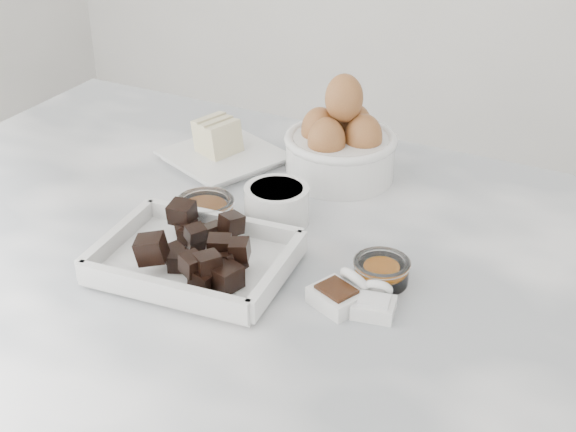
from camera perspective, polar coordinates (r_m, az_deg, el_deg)
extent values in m
cube|color=white|center=(1.03, -1.76, -3.40)|extent=(1.20, 0.80, 0.04)
cube|color=white|center=(0.98, -6.59, -3.50)|extent=(0.23, 0.18, 0.01)
cube|color=white|center=(1.24, -4.59, 4.10)|extent=(0.18, 0.18, 0.01)
cube|color=white|center=(1.24, -4.60, 4.39)|extent=(0.20, 0.20, 0.00)
cylinder|color=white|center=(1.06, -0.81, 0.79)|extent=(0.09, 0.09, 0.05)
cylinder|color=white|center=(1.05, -0.81, 1.78)|extent=(0.07, 0.07, 0.01)
cylinder|color=white|center=(1.19, 3.73, 4.20)|extent=(0.16, 0.16, 0.06)
torus|color=white|center=(1.17, 3.78, 5.49)|extent=(0.17, 0.17, 0.01)
ellipsoid|color=#9B6432|center=(1.16, 5.41, 5.61)|extent=(0.05, 0.05, 0.07)
ellipsoid|color=#9B6432|center=(1.18, 2.23, 6.06)|extent=(0.05, 0.05, 0.07)
ellipsoid|color=#9B6432|center=(1.20, 4.61, 6.35)|extent=(0.05, 0.05, 0.07)
ellipsoid|color=#9B6432|center=(1.14, 2.84, 5.28)|extent=(0.05, 0.05, 0.07)
ellipsoid|color=#9B6432|center=(1.15, 4.01, 8.35)|extent=(0.05, 0.05, 0.07)
cylinder|color=white|center=(1.07, -5.90, 0.32)|extent=(0.08, 0.08, 0.03)
torus|color=white|center=(1.07, -5.94, 1.01)|extent=(0.08, 0.08, 0.01)
cylinder|color=#CC600E|center=(1.08, -5.88, 0.07)|extent=(0.06, 0.06, 0.01)
cylinder|color=white|center=(0.96, 6.65, -3.96)|extent=(0.07, 0.07, 0.03)
torus|color=white|center=(0.95, 6.69, -3.33)|extent=(0.07, 0.07, 0.01)
ellipsoid|color=orange|center=(0.96, 6.65, -3.92)|extent=(0.04, 0.04, 0.02)
cube|color=white|center=(0.91, 3.45, -5.84)|extent=(0.07, 0.06, 0.02)
cube|color=black|center=(0.91, 3.47, -5.21)|extent=(0.05, 0.05, 0.00)
torus|color=white|center=(0.92, 4.77, -4.56)|extent=(0.05, 0.05, 0.04)
cube|color=white|center=(0.90, 6.11, -6.50)|extent=(0.05, 0.05, 0.02)
cube|color=white|center=(0.90, 6.15, -5.96)|extent=(0.04, 0.03, 0.00)
torus|color=white|center=(0.92, 6.42, -5.12)|extent=(0.04, 0.03, 0.03)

